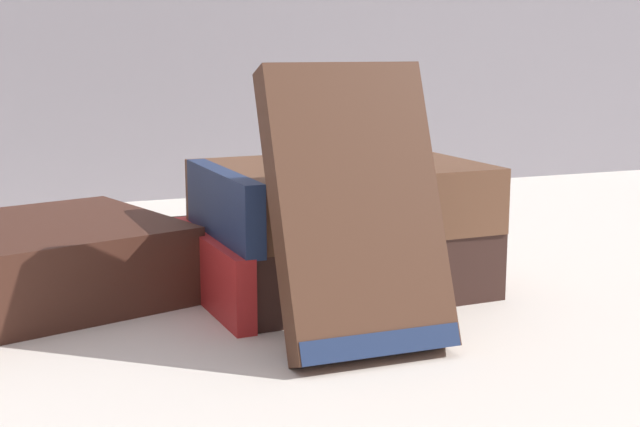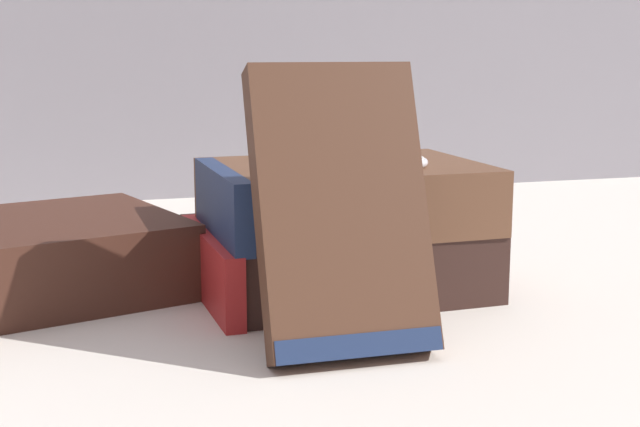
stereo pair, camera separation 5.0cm
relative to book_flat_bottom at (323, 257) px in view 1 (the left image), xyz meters
name	(u,v)px [view 1 (the left image)]	position (x,y,z in m)	size (l,w,h in m)	color
ground_plane	(278,298)	(-0.03, -0.01, -0.02)	(3.00, 3.00, 0.00)	silver
book_flat_bottom	(323,257)	(0.00, 0.00, 0.00)	(0.19, 0.15, 0.04)	#331E19
book_flat_top	(337,197)	(0.00, -0.01, 0.04)	(0.18, 0.13, 0.04)	brown
book_leaning_front	(358,219)	(-0.03, -0.11, 0.05)	(0.09, 0.07, 0.15)	#4C2D1E
pocket_watch	(388,161)	(0.03, -0.03, 0.07)	(0.05, 0.05, 0.01)	white
reading_glasses	(222,251)	(-0.04, 0.12, -0.02)	(0.12, 0.08, 0.00)	#4C3828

